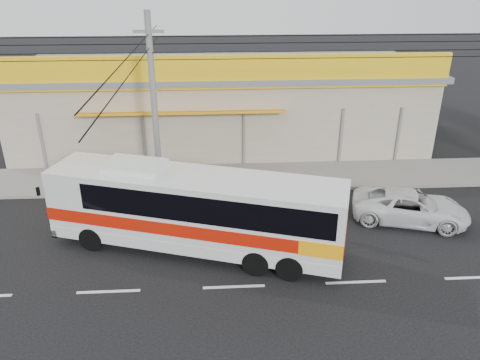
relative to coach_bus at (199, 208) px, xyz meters
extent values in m
plane|color=black|center=(1.09, 0.22, -1.73)|extent=(120.00, 120.00, 0.00)
cube|color=gray|center=(1.09, 6.22, -1.65)|extent=(30.00, 3.20, 0.15)
cube|color=#A19882|center=(1.09, 11.82, 0.37)|extent=(22.00, 8.00, 4.20)
cube|color=#585B60|center=(1.09, 11.82, 2.62)|extent=(22.60, 8.60, 0.30)
cube|color=yellow|center=(1.09, 7.70, 3.17)|extent=(22.00, 0.24, 1.60)
cube|color=#AC0918|center=(-0.91, 7.67, 3.17)|extent=(9.00, 0.10, 1.20)
cube|color=#177915|center=(7.59, 7.67, 3.17)|extent=(2.40, 0.10, 1.10)
cube|color=navy|center=(10.29, 7.67, 3.17)|extent=(2.20, 0.10, 1.10)
cube|color=#AC0918|center=(-7.91, 7.67, 3.17)|extent=(3.00, 0.10, 1.10)
cube|color=orange|center=(-0.91, 7.52, 1.27)|extent=(10.00, 1.20, 0.37)
cube|color=silver|center=(-0.16, 0.05, -0.07)|extent=(10.61, 5.30, 2.52)
cube|color=red|center=(-0.16, 0.05, -0.38)|extent=(10.66, 5.35, 0.48)
cube|color=#FFA20D|center=(4.15, -1.35, -0.38)|extent=(2.02, 2.56, 0.52)
cube|color=black|center=(0.42, -0.14, 0.49)|extent=(8.96, 4.80, 0.96)
cube|color=black|center=(-5.06, 1.64, 0.32)|extent=(0.72, 1.86, 1.31)
cube|color=silver|center=(-2.23, 0.72, 1.34)|extent=(2.36, 1.80, 0.31)
cylinder|color=black|center=(-3.94, 0.25, -1.28)|extent=(0.95, 0.54, 0.91)
cylinder|color=black|center=(-3.33, 2.12, -1.28)|extent=(0.95, 0.54, 0.91)
cylinder|color=black|center=(2.93, -1.99, -1.28)|extent=(0.95, 0.54, 0.91)
cylinder|color=black|center=(3.54, -0.12, -1.28)|extent=(0.95, 0.54, 0.91)
imported|color=maroon|center=(-4.37, 6.89, -1.12)|extent=(1.75, 0.66, 0.91)
imported|color=silver|center=(8.40, 1.64, -1.10)|extent=(4.96, 3.32, 1.26)
cylinder|color=slate|center=(-1.85, 4.42, 2.25)|extent=(0.26, 0.26, 7.95)
cube|color=slate|center=(-1.85, 4.42, 5.43)|extent=(1.19, 0.12, 0.12)
camera|label=1|loc=(0.53, -14.58, 7.65)|focal=35.00mm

